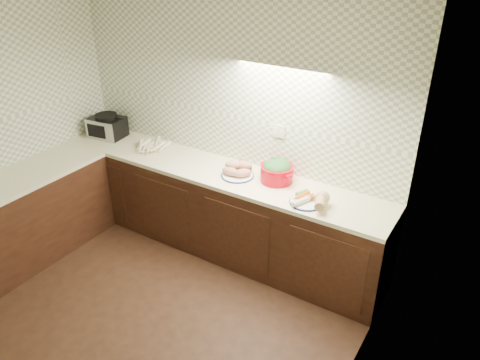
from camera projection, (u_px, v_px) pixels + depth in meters
The scene contains 8 objects.
room at pixel (84, 158), 3.16m from camera, with size 3.60×3.60×2.60m.
counter at pixel (109, 226), 4.54m from camera, with size 3.60×3.60×0.90m.
toaster_oven at pixel (107, 126), 5.29m from camera, with size 0.41×0.34×0.27m.
parsnip_pile at pixel (155, 147), 5.00m from camera, with size 0.45×0.43×0.08m.
sweet_potato_plate at pixel (238, 171), 4.47m from camera, with size 0.32×0.32×0.14m.
onion_bowl at pixel (243, 167), 4.56m from camera, with size 0.16×0.16×0.13m.
dutch_oven at pixel (277, 171), 4.36m from camera, with size 0.40×0.40×0.22m.
veg_plate at pixel (314, 199), 4.01m from camera, with size 0.36×0.34×0.13m.
Camera 1 is at (2.40, -1.87, 2.98)m, focal length 35.00 mm.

